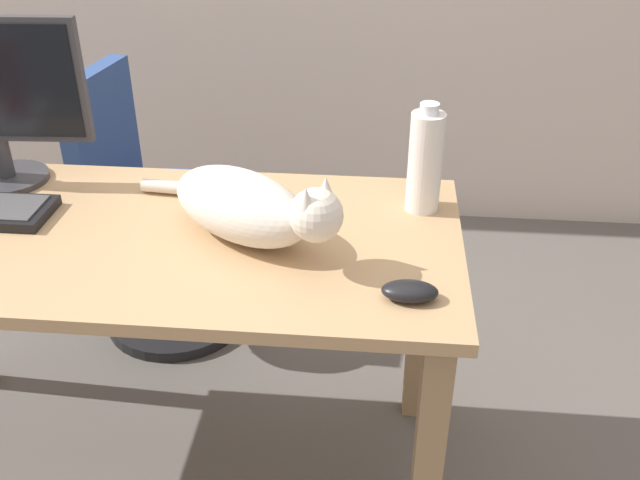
{
  "coord_description": "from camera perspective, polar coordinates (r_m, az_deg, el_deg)",
  "views": [
    {
      "loc": [
        0.54,
        -1.34,
        1.55
      ],
      "look_at": [
        0.43,
        -0.1,
        0.8
      ],
      "focal_mm": 40.22,
      "sensor_mm": 36.0,
      "label": 1
    }
  ],
  "objects": [
    {
      "name": "cat",
      "position": [
        1.55,
        -5.73,
        2.71
      ],
      "size": [
        0.52,
        0.38,
        0.2
      ],
      "color": "silver",
      "rests_on": "desk"
    },
    {
      "name": "computer_mouse",
      "position": [
        1.39,
        7.16,
        -4.06
      ],
      "size": [
        0.11,
        0.06,
        0.04
      ],
      "primitive_type": "ellipsoid",
      "color": "black",
      "rests_on": "desk"
    },
    {
      "name": "spray_bottle",
      "position": [
        1.67,
        8.37,
        6.22
      ],
      "size": [
        0.08,
        0.08,
        0.26
      ],
      "color": "silver",
      "rests_on": "desk"
    },
    {
      "name": "ground_plane",
      "position": [
        2.12,
        -11.88,
        -16.97
      ],
      "size": [
        8.0,
        8.0,
        0.0
      ],
      "primitive_type": "plane",
      "color": "#59544F"
    },
    {
      "name": "office_chair",
      "position": [
        2.43,
        -13.16,
        1.15
      ],
      "size": [
        0.48,
        0.48,
        0.89
      ],
      "color": "black",
      "rests_on": "ground_plane"
    },
    {
      "name": "desk",
      "position": [
        1.71,
        -14.1,
        -2.58
      ],
      "size": [
        1.46,
        0.67,
        0.74
      ],
      "color": "tan",
      "rests_on": "ground_plane"
    }
  ]
}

